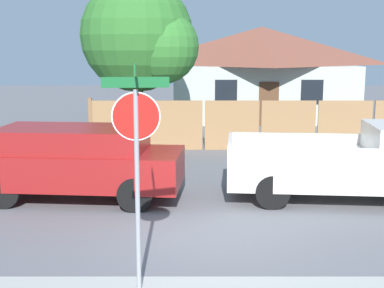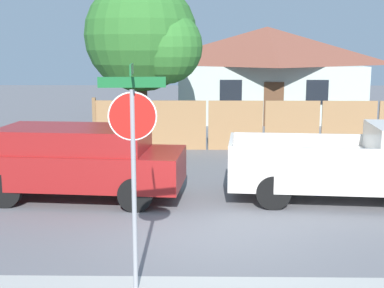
{
  "view_description": "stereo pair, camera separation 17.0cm",
  "coord_description": "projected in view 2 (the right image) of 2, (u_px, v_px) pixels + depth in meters",
  "views": [
    {
      "loc": [
        -0.42,
        -9.92,
        3.59
      ],
      "look_at": [
        -0.42,
        0.91,
        1.6
      ],
      "focal_mm": 50.0,
      "sensor_mm": 36.0,
      "label": 1
    },
    {
      "loc": [
        -0.25,
        -9.92,
        3.59
      ],
      "look_at": [
        -0.42,
        0.91,
        1.6
      ],
      "focal_mm": 50.0,
      "sensor_mm": 36.0,
      "label": 2
    }
  ],
  "objects": [
    {
      "name": "ground_plane",
      "position": [
        213.0,
        233.0,
        10.4
      ],
      "size": [
        80.0,
        80.0,
        0.0
      ],
      "primitive_type": "plane",
      "color": "slate"
    },
    {
      "name": "wooden_fence",
      "position": [
        292.0,
        125.0,
        18.61
      ],
      "size": [
        13.94,
        0.12,
        1.83
      ],
      "color": "#997047",
      "rests_on": "ground"
    },
    {
      "name": "house",
      "position": [
        266.0,
        71.0,
        26.86
      ],
      "size": [
        9.32,
        6.47,
        4.55
      ],
      "color": "#B2C1B7",
      "rests_on": "ground"
    },
    {
      "name": "oak_tree",
      "position": [
        146.0,
        38.0,
        19.14
      ],
      "size": [
        4.25,
        4.05,
        6.0
      ],
      "color": "brown",
      "rests_on": "ground"
    },
    {
      "name": "red_suv",
      "position": [
        79.0,
        160.0,
        12.59
      ],
      "size": [
        4.99,
        2.34,
        1.73
      ],
      "rotation": [
        0.0,
        0.0,
        -0.09
      ],
      "color": "maroon",
      "rests_on": "ground"
    },
    {
      "name": "orange_pickup",
      "position": [
        354.0,
        164.0,
        12.48
      ],
      "size": [
        5.48,
        2.5,
        1.81
      ],
      "rotation": [
        0.0,
        0.0,
        -0.09
      ],
      "color": "silver",
      "rests_on": "ground"
    },
    {
      "name": "stop_sign",
      "position": [
        133.0,
        140.0,
        7.59
      ],
      "size": [
        0.95,
        0.85,
        3.35
      ],
      "rotation": [
        0.0,
        0.0,
        0.09
      ],
      "color": "gray",
      "rests_on": "ground"
    }
  ]
}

